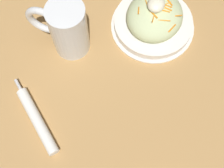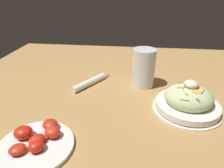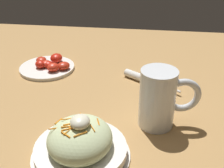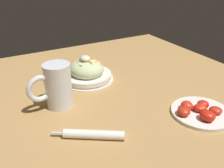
% 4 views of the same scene
% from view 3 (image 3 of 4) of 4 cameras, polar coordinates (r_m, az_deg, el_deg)
% --- Properties ---
extents(ground_plane, '(1.43, 1.43, 0.00)m').
position_cam_3_polar(ground_plane, '(0.88, -0.57, -3.26)').
color(ground_plane, '#B2844C').
extents(salad_plate, '(0.23, 0.23, 0.11)m').
position_cam_3_polar(salad_plate, '(0.67, -6.36, -11.79)').
color(salad_plate, white).
rests_on(salad_plate, ground_plane).
extents(beer_mug, '(0.09, 0.16, 0.16)m').
position_cam_3_polar(beer_mug, '(0.75, 9.35, -3.44)').
color(beer_mug, white).
rests_on(beer_mug, ground_plane).
extents(napkin_roll, '(0.13, 0.19, 0.03)m').
position_cam_3_polar(napkin_roll, '(0.98, 7.13, 0.78)').
color(napkin_roll, white).
rests_on(napkin_roll, ground_plane).
extents(tomato_plate, '(0.20, 0.20, 0.04)m').
position_cam_3_polar(tomato_plate, '(1.10, -12.50, 3.59)').
color(tomato_plate, white).
rests_on(tomato_plate, ground_plane).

